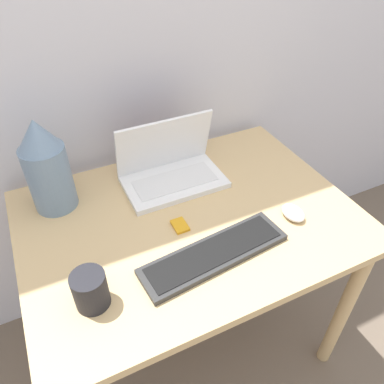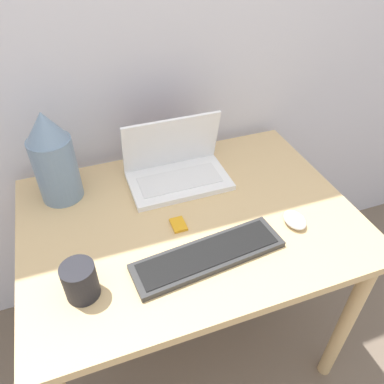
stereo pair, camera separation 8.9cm
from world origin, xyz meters
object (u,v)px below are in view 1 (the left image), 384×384
at_px(laptop, 171,168).
at_px(vase, 46,166).
at_px(mp3_player, 180,225).
at_px(keyboard, 214,254).
at_px(mug, 90,290).
at_px(mouse, 293,213).

relative_size(laptop, vase, 1.10).
distance_m(vase, mp3_player, 0.45).
height_order(vase, mp3_player, vase).
relative_size(keyboard, mug, 4.38).
bearing_deg(mp3_player, laptop, 73.44).
xyz_separation_m(mouse, vase, (-0.67, 0.39, 0.14)).
distance_m(laptop, keyboard, 0.39).
height_order(mp3_player, mug, mug).
relative_size(mp3_player, mug, 0.59).
distance_m(mouse, mp3_player, 0.36).
xyz_separation_m(mouse, mug, (-0.65, -0.04, 0.04)).
bearing_deg(mouse, laptop, 128.57).
distance_m(mouse, mug, 0.66).
relative_size(keyboard, vase, 1.44).
relative_size(laptop, mouse, 3.94).
xyz_separation_m(keyboard, vase, (-0.36, 0.42, 0.14)).
bearing_deg(mug, keyboard, 0.40).
xyz_separation_m(laptop, vase, (-0.39, 0.04, 0.10)).
bearing_deg(laptop, vase, 174.11).
bearing_deg(mouse, keyboard, -173.02).
bearing_deg(vase, mp3_player, -40.04).
xyz_separation_m(mp3_player, mug, (-0.31, -0.15, 0.05)).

